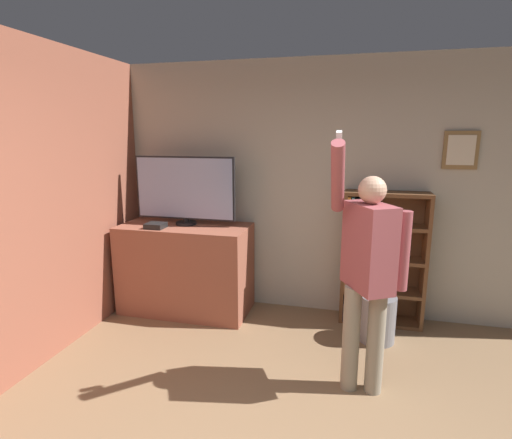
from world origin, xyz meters
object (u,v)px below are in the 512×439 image
(person, at_px, (368,267))
(television, at_px, (185,190))
(game_console, at_px, (156,226))
(bookshelf, at_px, (376,260))
(waste_bin, at_px, (377,318))

(person, bearing_deg, television, -149.01)
(game_console, height_order, bookshelf, bookshelf)
(television, distance_m, game_console, 0.49)
(television, height_order, person, person)
(bookshelf, height_order, waste_bin, bookshelf)
(game_console, height_order, person, person)
(television, bearing_deg, waste_bin, -6.99)
(television, distance_m, waste_bin, 2.34)
(waste_bin, bearing_deg, person, -100.50)
(game_console, distance_m, person, 2.28)
(game_console, height_order, waste_bin, game_console)
(bookshelf, height_order, person, person)
(game_console, xyz_separation_m, person, (2.12, -0.83, -0.00))
(bookshelf, xyz_separation_m, person, (-0.12, -1.24, 0.33))
(game_console, relative_size, waste_bin, 0.43)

